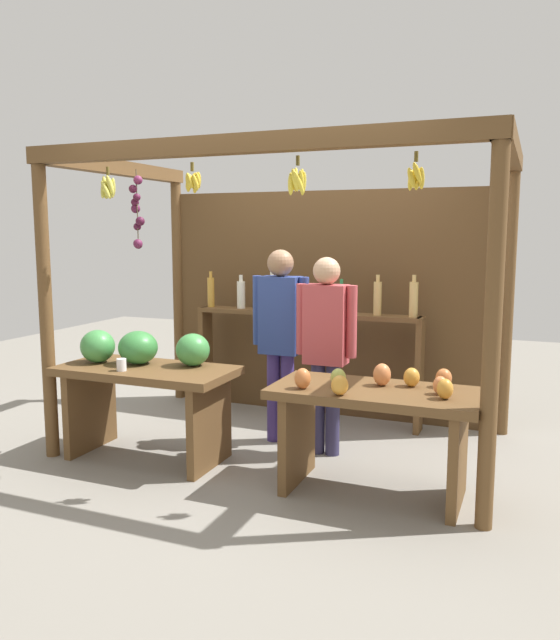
% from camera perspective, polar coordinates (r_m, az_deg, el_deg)
% --- Properties ---
extents(ground_plane, '(12.00, 12.00, 0.00)m').
position_cam_1_polar(ground_plane, '(5.23, 0.79, -11.14)').
color(ground_plane, gray).
rests_on(ground_plane, ground).
extents(market_stall, '(3.30, 1.99, 2.32)m').
position_cam_1_polar(market_stall, '(5.37, 2.45, 4.12)').
color(market_stall, brown).
rests_on(market_stall, ground).
extents(fruit_counter_left, '(1.34, 0.64, 0.96)m').
position_cam_1_polar(fruit_counter_left, '(4.90, -12.18, -4.95)').
color(fruit_counter_left, brown).
rests_on(fruit_counter_left, ground).
extents(fruit_counter_right, '(1.34, 0.64, 0.86)m').
position_cam_1_polar(fruit_counter_right, '(4.17, 8.63, -8.43)').
color(fruit_counter_right, brown).
rests_on(fruit_counter_right, ground).
extents(bottle_shelf_unit, '(2.12, 0.22, 1.36)m').
position_cam_1_polar(bottle_shelf_unit, '(5.71, 2.36, -1.08)').
color(bottle_shelf_unit, brown).
rests_on(bottle_shelf_unit, ground).
extents(vendor_man, '(0.48, 0.21, 1.58)m').
position_cam_1_polar(vendor_man, '(5.07, 0.04, -0.77)').
color(vendor_man, '#412F76').
rests_on(vendor_man, ground).
extents(vendor_woman, '(0.48, 0.21, 1.53)m').
position_cam_1_polar(vendor_woman, '(4.80, 4.19, -1.69)').
color(vendor_woman, '#312E51').
rests_on(vendor_woman, ground).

